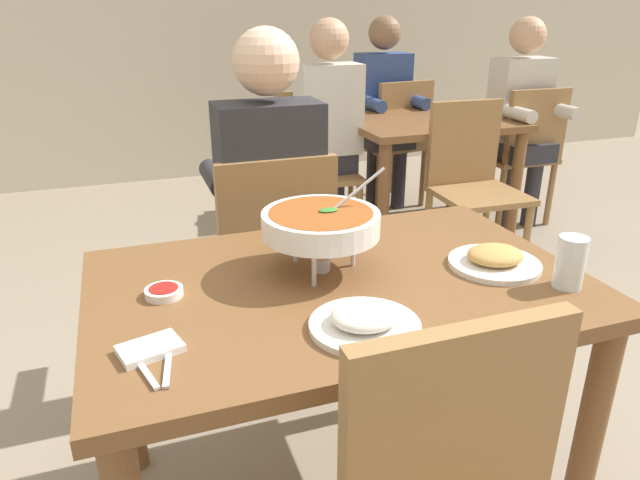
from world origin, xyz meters
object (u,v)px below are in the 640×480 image
object	(u,v)px
diner_main	(268,192)
patron_bg_right	(522,112)
rice_plate	(365,321)
chair_bg_window	(471,177)
sauce_dish	(164,292)
drink_glass	(570,265)
dining_table_main	(339,319)
chair_bg_middle	(395,137)
chair_bg_left	(314,159)
curry_bowl	(321,224)
dining_table_far	(426,140)
patron_bg_middle	(384,103)
chair_bg_corner	(311,141)
chair_diner_main	(272,255)
chair_bg_right	(523,149)
appetizer_plate	(495,259)
patron_bg_left	(326,121)

from	to	relation	value
diner_main	patron_bg_right	distance (m)	2.23
rice_plate	chair_bg_window	xyz separation A→B (m)	(1.33, 1.59, -0.24)
patron_bg_right	chair_bg_window	bearing A→B (deg)	-144.19
sauce_dish	drink_glass	distance (m)	0.98
dining_table_main	chair_bg_middle	bearing A→B (deg)	60.58
chair_bg_left	curry_bowl	bearing A→B (deg)	-108.30
dining_table_main	curry_bowl	size ratio (longest dim) A/B	3.69
dining_table_main	diner_main	distance (m)	0.73
dining_table_far	patron_bg_middle	bearing A→B (deg)	93.07
chair_bg_corner	sauce_dish	bearing A→B (deg)	-116.03
rice_plate	patron_bg_right	size ratio (longest dim) A/B	0.18
chair_bg_left	sauce_dish	bearing A→B (deg)	-118.11
dining_table_main	rice_plate	world-z (taller)	rice_plate
curry_bowl	chair_bg_corner	world-z (taller)	curry_bowl
chair_diner_main	chair_bg_middle	xyz separation A→B (m)	(1.36, 1.72, 0.00)
diner_main	patron_bg_middle	size ratio (longest dim) A/B	1.00
curry_bowl	chair_bg_right	distance (m)	2.67
chair_bg_corner	curry_bowl	bearing A→B (deg)	-107.98
chair_diner_main	chair_bg_window	xyz separation A→B (m)	(1.29, 0.67, 0.00)
curry_bowl	patron_bg_right	world-z (taller)	patron_bg_right
dining_table_far	chair_bg_middle	bearing A→B (deg)	84.48
chair_bg_right	chair_diner_main	bearing A→B (deg)	-150.40
chair_bg_middle	patron_bg_right	bearing A→B (deg)	-44.93
rice_plate	chair_bg_corner	bearing A→B (deg)	73.76
chair_diner_main	chair_bg_middle	size ratio (longest dim) A/B	1.00
diner_main	chair_bg_right	bearing A→B (deg)	28.87
dining_table_far	chair_bg_corner	xyz separation A→B (m)	(-0.55, 0.58, -0.09)
dining_table_main	rice_plate	distance (m)	0.28
drink_glass	chair_bg_left	size ratio (longest dim) A/B	0.14
dining_table_main	appetizer_plate	xyz separation A→B (m)	(0.41, -0.06, 0.13)
curry_bowl	rice_plate	bearing A→B (deg)	-91.77
curry_bowl	patron_bg_middle	bearing A→B (deg)	61.25
diner_main	sauce_dish	world-z (taller)	diner_main
dining_table_main	patron_bg_left	size ratio (longest dim) A/B	0.94
drink_glass	chair_bg_middle	distance (m)	2.77
rice_plate	patron_bg_right	distance (m)	2.86
sauce_dish	chair_diner_main	bearing A→B (deg)	55.98
chair_bg_window	dining_table_main	bearing A→B (deg)	-133.62
dining_table_main	chair_bg_corner	size ratio (longest dim) A/B	1.36
rice_plate	patron_bg_middle	bearing A→B (deg)	63.93
curry_bowl	patron_bg_right	xyz separation A→B (m)	(1.97, 1.76, -0.11)
appetizer_plate	chair_bg_right	xyz separation A→B (m)	(1.56, 1.87, -0.24)
chair_bg_left	patron_bg_right	size ratio (longest dim) A/B	0.69
rice_plate	chair_bg_left	xyz separation A→B (m)	(0.65, 2.24, -0.24)
rice_plate	sauce_dish	xyz separation A→B (m)	(-0.39, 0.30, -0.01)
curry_bowl	chair_bg_middle	bearing A→B (deg)	59.40
chair_bg_corner	patron_bg_left	bearing A→B (deg)	-99.43
curry_bowl	chair_bg_corner	distance (m)	2.55
diner_main	curry_bowl	distance (m)	0.66
sauce_dish	chair_bg_corner	distance (m)	2.70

